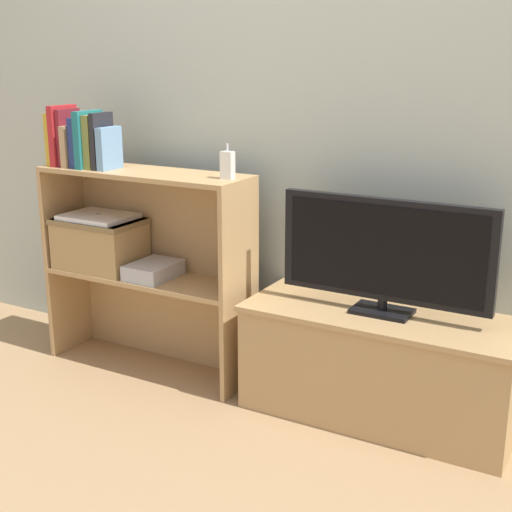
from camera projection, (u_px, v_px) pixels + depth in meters
The scene contains 19 objects.
ground_plane at pixel (239, 407), 2.84m from camera, with size 16.00×16.00×0.00m, color #A37F56.
wall_back at pixel (291, 94), 2.88m from camera, with size 10.00×0.05×2.40m.
tv_stand at pixel (379, 365), 2.71m from camera, with size 1.04×0.42×0.43m.
tv at pixel (385, 253), 2.59m from camera, with size 0.80×0.14×0.43m.
bookshelf_lower_tier at pixel (157, 305), 3.19m from camera, with size 0.95×0.28×0.43m.
bookshelf_upper_tier at pixel (153, 208), 3.07m from camera, with size 0.95×0.28×0.46m.
book_mustard at pixel (58, 139), 3.12m from camera, with size 0.03×0.14×0.23m.
book_crimson at pixel (63, 135), 3.10m from camera, with size 0.03×0.15×0.26m.
book_maroon at pixel (69, 138), 3.08m from camera, with size 0.02×0.13×0.24m.
book_tan at pixel (75, 146), 3.08m from camera, with size 0.03×0.15×0.18m.
book_navy at pixel (82, 142), 3.05m from camera, with size 0.04×0.13×0.21m.
book_teal at pixel (89, 139), 3.03m from camera, with size 0.03×0.16×0.24m.
book_olive at pixel (96, 142), 3.01m from camera, with size 0.04×0.13×0.23m.
book_charcoal at pixel (102, 141), 3.00m from camera, with size 0.02×0.13×0.24m.
book_skyblue at pixel (109, 148), 2.99m from camera, with size 0.03×0.13×0.18m.
baby_monitor at pixel (228, 165), 2.76m from camera, with size 0.05×0.03×0.14m.
storage_basket_left at pixel (100, 241), 3.17m from camera, with size 0.38×0.25×0.23m.
laptop at pixel (99, 217), 3.14m from camera, with size 0.30×0.23×0.02m.
magazine_stack at pixel (154, 270), 3.05m from camera, with size 0.17×0.23×0.07m.
Camera 1 is at (1.32, -2.21, 1.35)m, focal length 50.00 mm.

